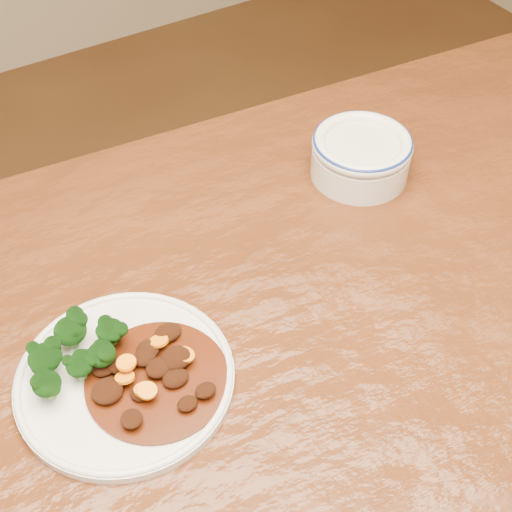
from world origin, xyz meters
TOP-DOWN VIEW (x-y plane):
  - dining_table at (0.00, 0.00)m, footprint 1.57×1.03m
  - dinner_plate at (-0.14, 0.07)m, footprint 0.23×0.23m
  - broccoli_florets at (-0.18, 0.11)m, footprint 0.11×0.08m
  - mince_stew at (-0.12, 0.05)m, footprint 0.15×0.15m
  - dip_bowl at (0.28, 0.22)m, footprint 0.14×0.14m

SIDE VIEW (x-z plane):
  - dining_table at x=0.00m, z-range 0.30..1.05m
  - dinner_plate at x=-0.14m, z-range 0.75..0.76m
  - mince_stew at x=-0.12m, z-range 0.76..0.78m
  - broccoli_florets at x=-0.18m, z-range 0.76..0.80m
  - dip_bowl at x=0.28m, z-range 0.75..0.82m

